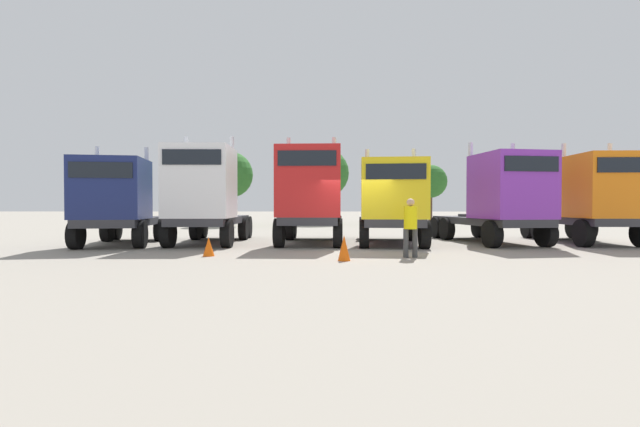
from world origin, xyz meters
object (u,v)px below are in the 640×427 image
semi_truck_white (205,195)px  semi_truck_orange (596,199)px  semi_truck_navy (117,201)px  semi_truck_yellow (392,201)px  semi_truck_red (310,196)px  traffic_cone_near (209,246)px  semi_truck_purple (502,198)px  visitor_in_hivis (410,223)px  traffic_cone_mid (344,248)px

semi_truck_white → semi_truck_orange: size_ratio=1.04×
semi_truck_navy → semi_truck_yellow: size_ratio=0.98×
semi_truck_red → traffic_cone_near: size_ratio=10.09×
traffic_cone_near → semi_truck_yellow: bearing=29.8°
semi_truck_purple → semi_truck_orange: size_ratio=1.09×
semi_truck_white → semi_truck_yellow: (7.44, -0.16, -0.24)m
semi_truck_navy → semi_truck_yellow: 10.73m
semi_truck_yellow → visitor_in_hivis: bearing=3.9°
traffic_cone_near → traffic_cone_mid: bearing=-14.9°
semi_truck_red → semi_truck_purple: (7.72, 0.18, -0.09)m
traffic_cone_near → semi_truck_purple: bearing=20.2°
semi_truck_white → semi_truck_orange: bearing=89.9°
semi_truck_orange → traffic_cone_near: semi_truck_orange is taller
semi_truck_navy → semi_truck_white: bearing=89.1°
semi_truck_navy → semi_truck_red: bearing=84.8°
semi_truck_navy → semi_truck_white: semi_truck_white is taller
semi_truck_purple → traffic_cone_near: semi_truck_purple is taller
semi_truck_purple → traffic_cone_mid: size_ratio=8.74×
semi_truck_navy → semi_truck_purple: size_ratio=0.92×
semi_truck_red → semi_truck_yellow: semi_truck_red is taller
traffic_cone_near → semi_truck_white: bearing=107.0°
semi_truck_red → semi_truck_navy: bearing=-84.2°
traffic_cone_mid → semi_truck_navy: bearing=153.0°
semi_truck_red → visitor_in_hivis: bearing=39.4°
semi_truck_white → traffic_cone_near: (1.15, -3.76, -1.69)m
traffic_cone_near → semi_truck_red: bearing=51.1°
semi_truck_orange → traffic_cone_mid: bearing=-62.5°
semi_truck_white → semi_truck_yellow: semi_truck_white is taller
semi_truck_purple → traffic_cone_mid: (-6.61, -5.08, -1.52)m
semi_truck_white → traffic_cone_mid: (5.32, -4.87, -1.62)m
semi_truck_red → semi_truck_purple: 7.73m
semi_truck_yellow → semi_truck_orange: semi_truck_orange is taller
semi_truck_white → traffic_cone_near: bearing=15.9°
semi_truck_navy → traffic_cone_near: bearing=44.4°
semi_truck_white → semi_truck_red: 4.21m
semi_truck_orange → visitor_in_hivis: size_ratio=3.30×
semi_truck_white → traffic_cone_mid: bearing=46.5°
semi_truck_orange → traffic_cone_near: 15.21m
semi_truck_white → traffic_cone_near: semi_truck_white is taller
semi_truck_yellow → semi_truck_orange: (8.30, 0.42, 0.11)m
semi_truck_yellow → traffic_cone_near: (-6.29, -3.60, -1.45)m
traffic_cone_near → traffic_cone_mid: 4.32m
semi_truck_purple → semi_truck_navy: bearing=-96.1°
semi_truck_red → traffic_cone_mid: semi_truck_red is taller
visitor_in_hivis → traffic_cone_near: (-6.22, 0.34, -0.74)m
semi_truck_white → visitor_in_hivis: size_ratio=3.42×
semi_truck_navy → traffic_cone_mid: 9.76m
semi_truck_red → traffic_cone_mid: size_ratio=8.17×
semi_truck_orange → semi_truck_purple: bearing=-88.0°
semi_truck_yellow → traffic_cone_near: size_ratio=10.19×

